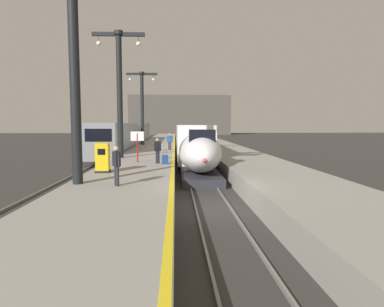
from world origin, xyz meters
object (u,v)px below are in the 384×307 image
(station_column_mid, at_px, (119,83))
(station_column_far, at_px, (142,101))
(highspeed_train_main, at_px, (190,140))
(ticket_machine_yellow, at_px, (103,159))
(passenger_near_edge, at_px, (158,149))
(departure_info_board, at_px, (137,140))
(passenger_mid_platform, at_px, (170,140))
(passenger_far_waiting, at_px, (116,163))
(regional_train_adjacent, at_px, (129,135))
(station_column_near, at_px, (75,41))
(rolling_suitcase, at_px, (165,160))

(station_column_mid, distance_m, station_column_far, 17.18)
(highspeed_train_main, distance_m, ticket_machine_yellow, 19.64)
(passenger_near_edge, xyz_separation_m, ticket_machine_yellow, (-2.75, -4.01, -0.25))
(departure_info_board, bearing_deg, highspeed_train_main, 73.21)
(passenger_near_edge, bearing_deg, highspeed_train_main, 79.30)
(passenger_near_edge, relative_size, passenger_mid_platform, 1.00)
(passenger_far_waiting, height_order, departure_info_board, departure_info_board)
(highspeed_train_main, relative_size, regional_train_adjacent, 1.06)
(station_column_near, relative_size, departure_info_board, 4.78)
(regional_train_adjacent, relative_size, ticket_machine_yellow, 22.87)
(station_column_near, distance_m, ticket_machine_yellow, 6.37)
(station_column_mid, height_order, passenger_far_waiting, station_column_mid)
(regional_train_adjacent, bearing_deg, ticket_machine_yellow, -84.84)
(highspeed_train_main, xyz_separation_m, ticket_machine_yellow, (-5.55, -18.84, -0.13))
(station_column_near, relative_size, rolling_suitcase, 10.31)
(passenger_far_waiting, distance_m, ticket_machine_yellow, 4.24)
(regional_train_adjacent, height_order, passenger_far_waiting, regional_train_adjacent)
(passenger_far_waiting, bearing_deg, ticket_machine_yellow, 110.06)
(station_column_near, bearing_deg, ticket_machine_yellow, 84.96)
(highspeed_train_main, bearing_deg, departure_info_board, -106.79)
(highspeed_train_main, distance_m, station_column_mid, 13.31)
(station_column_far, height_order, rolling_suitcase, station_column_far)
(regional_train_adjacent, height_order, departure_info_board, regional_train_adjacent)
(passenger_near_edge, height_order, ticket_machine_yellow, passenger_near_edge)
(station_column_far, bearing_deg, station_column_mid, -90.00)
(station_column_mid, height_order, rolling_suitcase, station_column_mid)
(station_column_mid, height_order, ticket_machine_yellow, station_column_mid)
(highspeed_train_main, xyz_separation_m, station_column_near, (-5.85, -22.22, 5.26))
(station_column_mid, relative_size, ticket_machine_yellow, 6.06)
(station_column_far, xyz_separation_m, passenger_near_edge, (3.10, -21.14, -4.62))
(passenger_mid_platform, distance_m, passenger_far_waiting, 19.74)
(passenger_mid_platform, xyz_separation_m, passenger_far_waiting, (-1.91, -19.65, 0.00))
(station_column_mid, bearing_deg, highspeed_train_main, 61.50)
(passenger_mid_platform, bearing_deg, rolling_suitcase, -90.46)
(passenger_mid_platform, bearing_deg, station_column_near, -100.87)
(regional_train_adjacent, bearing_deg, station_column_far, -54.35)
(passenger_near_edge, bearing_deg, ticket_machine_yellow, -124.41)
(passenger_far_waiting, bearing_deg, station_column_far, 93.54)
(passenger_far_waiting, xyz_separation_m, ticket_machine_yellow, (-1.45, 3.98, -0.25))
(station_column_near, xyz_separation_m, station_column_mid, (-0.05, 11.35, -0.34))
(passenger_mid_platform, height_order, departure_info_board, departure_info_board)
(passenger_near_edge, height_order, passenger_far_waiting, same)
(station_column_mid, xyz_separation_m, station_column_far, (-0.00, 17.18, -0.19))
(station_column_near, distance_m, passenger_near_edge, 9.50)
(regional_train_adjacent, distance_m, passenger_near_edge, 24.78)
(regional_train_adjacent, distance_m, rolling_suitcase, 25.37)
(station_column_far, bearing_deg, passenger_far_waiting, -86.46)
(passenger_mid_platform, bearing_deg, departure_info_board, -100.65)
(highspeed_train_main, height_order, rolling_suitcase, highspeed_train_main)
(regional_train_adjacent, height_order, station_column_mid, station_column_mid)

